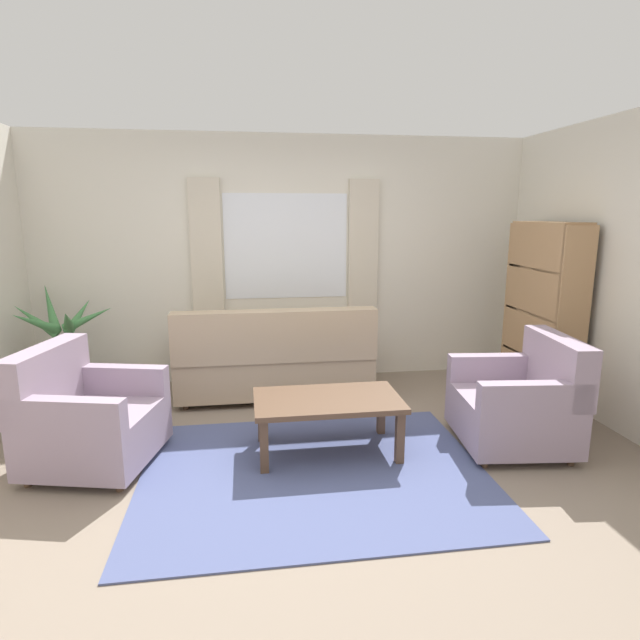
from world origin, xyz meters
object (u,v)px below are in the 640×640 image
couch (275,360)px  bookshelf (542,311)px  potted_plant (65,361)px  armchair_left (87,418)px  armchair_right (520,403)px  coffee_table (327,405)px

couch → bookshelf: bearing=169.7°
potted_plant → bookshelf: bearing=-6.8°
armchair_left → armchair_right: same height
armchair_left → couch: bearing=-35.9°
bookshelf → armchair_right: bearing=143.3°
couch → armchair_left: 1.88m
couch → bookshelf: 2.61m
coffee_table → bookshelf: bearing=20.8°
coffee_table → bookshelf: size_ratio=0.64×
couch → armchair_left: bearing=40.9°
couch → armchair_left: (-1.42, -1.23, -0.01)m
couch → armchair_right: (1.83, -1.39, -0.01)m
armchair_right → bookshelf: (0.70, 0.93, 0.53)m
potted_plant → bookshelf: (4.50, -0.53, 0.45)m
coffee_table → armchair_right: bearing=-3.7°
bookshelf → armchair_left: bearing=101.1°
armchair_right → potted_plant: bearing=-105.1°
potted_plant → armchair_right: bearing=-21.1°
couch → coffee_table: (0.32, -1.30, 0.01)m
armchair_left → armchair_right: 3.25m
armchair_right → bookshelf: 1.28m
bookshelf → coffee_table: bearing=110.8°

